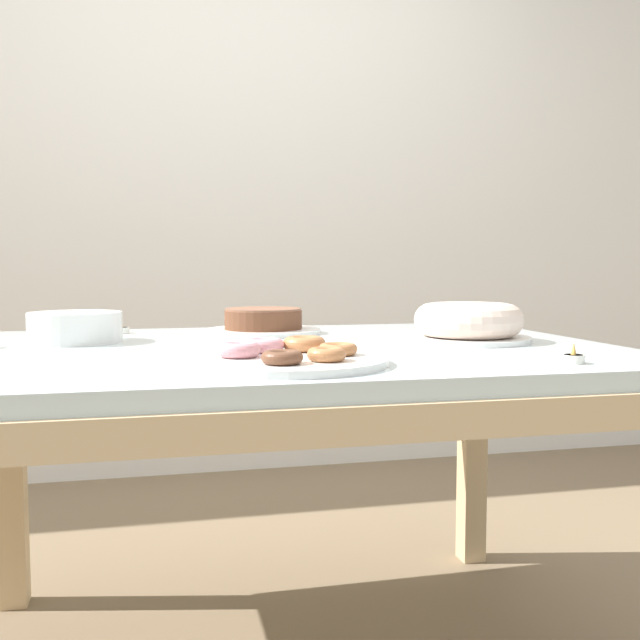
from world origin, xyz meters
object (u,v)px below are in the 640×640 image
(plate_stack, at_px, (75,327))
(pastry_platter, at_px, (290,357))
(cake_chocolate_round, at_px, (263,323))
(cake_golden_bundt, at_px, (468,323))
(tealight_centre, at_px, (573,358))
(tealight_left_edge, at_px, (121,330))

(plate_stack, bearing_deg, pastry_platter, -48.79)
(cake_chocolate_round, xyz_separation_m, cake_golden_bundt, (0.44, -0.30, 0.02))
(tealight_centre, xyz_separation_m, tealight_left_edge, (-0.82, 0.78, 0.00))
(cake_chocolate_round, xyz_separation_m, plate_stack, (-0.45, -0.12, 0.01))
(cake_golden_bundt, height_order, pastry_platter, cake_golden_bundt)
(cake_chocolate_round, relative_size, cake_golden_bundt, 1.04)
(cake_golden_bundt, distance_m, plate_stack, 0.91)
(tealight_centre, relative_size, tealight_left_edge, 1.00)
(cake_chocolate_round, relative_size, plate_stack, 1.42)
(cake_chocolate_round, relative_size, tealight_centre, 7.47)
(cake_chocolate_round, xyz_separation_m, pastry_platter, (-0.04, -0.59, -0.01))
(pastry_platter, bearing_deg, cake_golden_bundt, 30.96)
(plate_stack, distance_m, tealight_left_edge, 0.22)
(pastry_platter, bearing_deg, plate_stack, 131.21)
(tealight_centre, bearing_deg, tealight_left_edge, 136.43)
(cake_golden_bundt, height_order, tealight_left_edge, cake_golden_bundt)
(cake_golden_bundt, xyz_separation_m, pastry_platter, (-0.48, -0.29, -0.03))
(cake_golden_bundt, bearing_deg, cake_chocolate_round, 145.04)
(pastry_platter, bearing_deg, tealight_left_edge, 115.37)
(cake_chocolate_round, bearing_deg, pastry_platter, -93.98)
(cake_golden_bundt, relative_size, plate_stack, 1.37)
(cake_golden_bundt, bearing_deg, plate_stack, 168.26)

